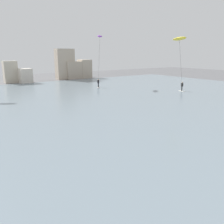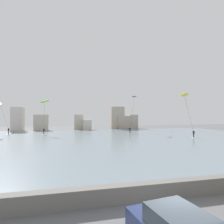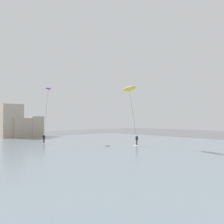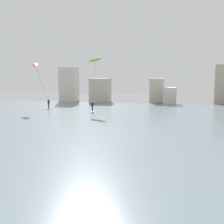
# 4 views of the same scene
# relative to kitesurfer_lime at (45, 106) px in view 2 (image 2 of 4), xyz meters

# --- Properties ---
(seawall_barrier) EXTENTS (60.00, 0.70, 0.97)m
(seawall_barrier) POSITION_rel_kitesurfer_lime_xyz_m (9.63, -41.12, -6.68)
(seawall_barrier) COLOR #66635E
(seawall_barrier) RESTS_ON ground
(water_bay) EXTENTS (84.00, 52.00, 0.10)m
(water_bay) POSITION_rel_kitesurfer_lime_xyz_m (9.63, -14.42, -7.12)
(water_bay) COLOR slate
(water_bay) RESTS_ON ground
(far_shore_buildings) EXTENTS (40.99, 5.53, 7.77)m
(far_shore_buildings) POSITION_rel_kitesurfer_lime_xyz_m (11.09, 13.90, -4.20)
(far_shore_buildings) COLOR beige
(far_shore_buildings) RESTS_ON ground
(kitesurfer_lime) EXTENTS (2.60, 3.69, 8.74)m
(kitesurfer_lime) POSITION_rel_kitesurfer_lime_xyz_m (0.00, 0.00, 0.00)
(kitesurfer_lime) COLOR silver
(kitesurfer_lime) RESTS_ON water_bay
(kitesurfer_purple) EXTENTS (3.90, 4.56, 10.18)m
(kitesurfer_purple) POSITION_rel_kitesurfer_lime_xyz_m (23.12, -1.92, 1.67)
(kitesurfer_purple) COLOR silver
(kitesurfer_purple) RESTS_ON water_bay
(kitesurfer_yellow) EXTENTS (4.58, 3.99, 9.15)m
(kitesurfer_yellow) POSITION_rel_kitesurfer_lime_xyz_m (28.29, -17.46, 1.15)
(kitesurfer_yellow) COLOR silver
(kitesurfer_yellow) RESTS_ON water_bay
(kitesurfer_red) EXTENTS (3.47, 3.32, 7.90)m
(kitesurfer_red) POSITION_rel_kitesurfer_lime_xyz_m (-9.79, -0.59, -0.30)
(kitesurfer_red) COLOR silver
(kitesurfer_red) RESTS_ON water_bay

